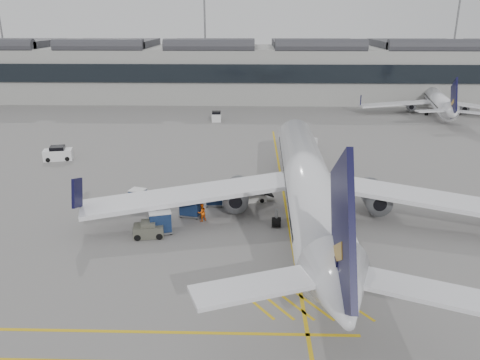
{
  "coord_description": "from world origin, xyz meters",
  "views": [
    {
      "loc": [
        6.75,
        -32.34,
        17.16
      ],
      "look_at": [
        5.71,
        5.22,
        4.0
      ],
      "focal_mm": 35.0,
      "sensor_mm": 36.0,
      "label": 1
    }
  ],
  "objects_px": {
    "baggage_cart_a": "(160,221)",
    "ramp_agent_a": "(231,195)",
    "belt_loader": "(246,196)",
    "pushback_tug": "(149,230)",
    "ramp_agent_b": "(202,212)",
    "airliner_main": "(308,183)"
  },
  "relations": [
    {
      "from": "baggage_cart_a",
      "to": "ramp_agent_a",
      "type": "relative_size",
      "value": 1.3
    },
    {
      "from": "belt_loader",
      "to": "pushback_tug",
      "type": "height_order",
      "value": "belt_loader"
    },
    {
      "from": "baggage_cart_a",
      "to": "ramp_agent_b",
      "type": "xyz_separation_m",
      "value": [
        3.22,
        2.49,
        -0.26
      ]
    },
    {
      "from": "belt_loader",
      "to": "pushback_tug",
      "type": "bearing_deg",
      "value": -146.06
    },
    {
      "from": "belt_loader",
      "to": "ramp_agent_b",
      "type": "xyz_separation_m",
      "value": [
        -3.84,
        -4.81,
        0.29
      ]
    },
    {
      "from": "airliner_main",
      "to": "ramp_agent_b",
      "type": "xyz_separation_m",
      "value": [
        -9.29,
        -0.86,
        -2.55
      ]
    },
    {
      "from": "airliner_main",
      "to": "baggage_cart_a",
      "type": "xyz_separation_m",
      "value": [
        -12.51,
        -3.35,
        -2.29
      ]
    },
    {
      "from": "belt_loader",
      "to": "ramp_agent_a",
      "type": "height_order",
      "value": "belt_loader"
    },
    {
      "from": "airliner_main",
      "to": "ramp_agent_b",
      "type": "relative_size",
      "value": 26.31
    },
    {
      "from": "ramp_agent_a",
      "to": "ramp_agent_b",
      "type": "height_order",
      "value": "ramp_agent_a"
    },
    {
      "from": "belt_loader",
      "to": "ramp_agent_a",
      "type": "xyz_separation_m",
      "value": [
        -1.4,
        -0.53,
        0.34
      ]
    },
    {
      "from": "pushback_tug",
      "to": "baggage_cart_a",
      "type": "bearing_deg",
      "value": 34.52
    },
    {
      "from": "belt_loader",
      "to": "ramp_agent_a",
      "type": "relative_size",
      "value": 2.62
    },
    {
      "from": "baggage_cart_a",
      "to": "pushback_tug",
      "type": "distance_m",
      "value": 1.22
    },
    {
      "from": "baggage_cart_a",
      "to": "ramp_agent_a",
      "type": "distance_m",
      "value": 8.82
    },
    {
      "from": "belt_loader",
      "to": "baggage_cart_a",
      "type": "relative_size",
      "value": 2.02
    },
    {
      "from": "baggage_cart_a",
      "to": "ramp_agent_a",
      "type": "xyz_separation_m",
      "value": [
        5.65,
        6.76,
        -0.2
      ]
    },
    {
      "from": "pushback_tug",
      "to": "airliner_main",
      "type": "bearing_deg",
      "value": 8.56
    },
    {
      "from": "ramp_agent_b",
      "to": "pushback_tug",
      "type": "bearing_deg",
      "value": 0.98
    },
    {
      "from": "airliner_main",
      "to": "baggage_cart_a",
      "type": "distance_m",
      "value": 13.15
    },
    {
      "from": "ramp_agent_a",
      "to": "baggage_cart_a",
      "type": "bearing_deg",
      "value": 170.29
    },
    {
      "from": "belt_loader",
      "to": "baggage_cart_a",
      "type": "xyz_separation_m",
      "value": [
        -7.06,
        -7.3,
        0.55
      ]
    }
  ]
}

